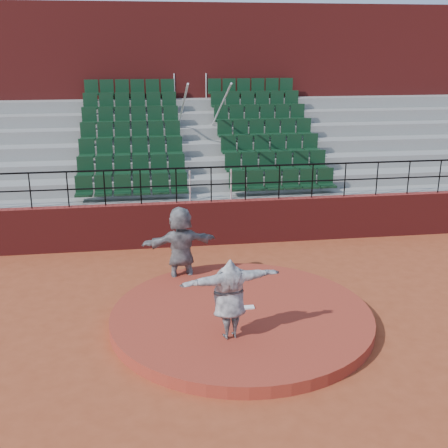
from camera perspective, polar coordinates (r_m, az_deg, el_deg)
The scene contains 9 objects.
ground at distance 12.07m, azimuth 1.77°, elevation -9.94°, with size 90.00×90.00×0.00m, color brown.
pitchers_mound at distance 12.02m, azimuth 1.78°, elevation -9.42°, with size 5.50×5.50×0.25m, color maroon.
pitching_rubber at distance 12.09m, azimuth 1.66°, elevation -8.51°, with size 0.60×0.15×0.03m, color white.
boundary_wall at distance 16.41m, azimuth -1.29°, elevation 0.13°, with size 24.00×0.30×1.30m, color maroon.
wall_railing at distance 16.04m, azimuth -1.32°, elevation 4.83°, with size 24.04×0.05×1.03m.
seating_deck at distance 19.71m, azimuth -2.64°, elevation 5.49°, with size 24.00×5.97×4.63m.
press_box_facade at distance 23.29m, azimuth -3.75°, elevation 12.61°, with size 24.00×3.00×7.10m, color maroon.
pitcher at distance 10.67m, azimuth 0.55°, elevation -7.58°, with size 1.96×0.53×1.59m, color black.
fielder at distance 13.56m, azimuth -4.42°, elevation -2.25°, with size 1.83×0.58×1.97m, color black.
Camera 1 is at (-1.94, -10.52, 5.60)m, focal length 45.00 mm.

